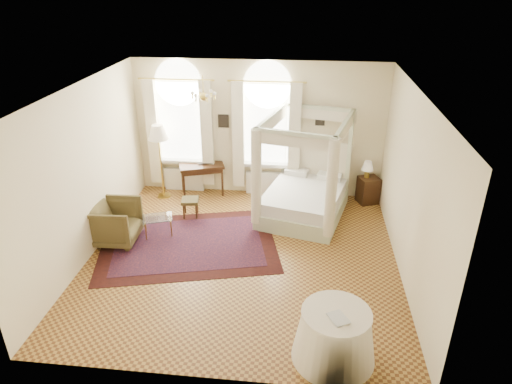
# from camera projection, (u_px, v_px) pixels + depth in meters

# --- Properties ---
(ground) EXTENTS (6.00, 6.00, 0.00)m
(ground) POSITION_uv_depth(u_px,v_px,m) (243.00, 257.00, 9.02)
(ground) COLOR olive
(ground) RESTS_ON ground
(room_walls) EXTENTS (6.00, 6.00, 6.00)m
(room_walls) POSITION_uv_depth(u_px,v_px,m) (241.00, 164.00, 8.15)
(room_walls) COLOR #F4E9B9
(room_walls) RESTS_ON ground
(window_left) EXTENTS (1.62, 0.27, 3.29)m
(window_left) POSITION_uv_depth(u_px,v_px,m) (181.00, 135.00, 11.12)
(window_left) COLOR white
(window_left) RESTS_ON room_walls
(window_right) EXTENTS (1.62, 0.27, 3.29)m
(window_right) POSITION_uv_depth(u_px,v_px,m) (266.00, 138.00, 10.92)
(window_right) COLOR white
(window_right) RESTS_ON room_walls
(chandelier) EXTENTS (0.51, 0.45, 0.50)m
(chandelier) POSITION_uv_depth(u_px,v_px,m) (204.00, 95.00, 8.91)
(chandelier) COLOR gold
(chandelier) RESTS_ON room_walls
(wall_pictures) EXTENTS (2.54, 0.03, 0.39)m
(wall_pictures) POSITION_uv_depth(u_px,v_px,m) (262.00, 121.00, 10.84)
(wall_pictures) COLOR black
(wall_pictures) RESTS_ON room_walls
(canopy_bed) EXTENTS (2.21, 2.50, 2.33)m
(canopy_bed) POSITION_uv_depth(u_px,v_px,m) (304.00, 195.00, 10.32)
(canopy_bed) COLOR #B2B997
(canopy_bed) RESTS_ON ground
(nightstand) EXTENTS (0.58, 0.55, 0.65)m
(nightstand) POSITION_uv_depth(u_px,v_px,m) (368.00, 190.00, 11.02)
(nightstand) COLOR #321D0D
(nightstand) RESTS_ON ground
(nightstand_lamp) EXTENTS (0.28, 0.28, 0.41)m
(nightstand_lamp) POSITION_uv_depth(u_px,v_px,m) (368.00, 167.00, 10.80)
(nightstand_lamp) COLOR gold
(nightstand_lamp) RESTS_ON nightstand
(writing_desk) EXTENTS (1.20, 0.88, 0.81)m
(writing_desk) POSITION_uv_depth(u_px,v_px,m) (202.00, 169.00, 11.27)
(writing_desk) COLOR #321D0D
(writing_desk) RESTS_ON ground
(laptop) EXTENTS (0.39, 0.27, 0.03)m
(laptop) POSITION_uv_depth(u_px,v_px,m) (206.00, 163.00, 11.29)
(laptop) COLOR black
(laptop) RESTS_ON writing_desk
(stool) EXTENTS (0.43, 0.43, 0.43)m
(stool) POSITION_uv_depth(u_px,v_px,m) (190.00, 202.00, 10.38)
(stool) COLOR #42361C
(stool) RESTS_ON ground
(armchair) EXTENTS (1.01, 0.98, 0.89)m
(armchair) POSITION_uv_depth(u_px,v_px,m) (114.00, 222.00, 9.37)
(armchair) COLOR #4A3E1F
(armchair) RESTS_ON ground
(coffee_table) EXTENTS (0.72, 0.61, 0.42)m
(coffee_table) POSITION_uv_depth(u_px,v_px,m) (158.00, 219.00, 9.63)
(coffee_table) COLOR silver
(coffee_table) RESTS_ON ground
(floor_lamp) EXTENTS (0.48, 0.48, 1.86)m
(floor_lamp) POSITION_uv_depth(u_px,v_px,m) (158.00, 136.00, 10.76)
(floor_lamp) COLOR gold
(floor_lamp) RESTS_ON ground
(oriental_rug) EXTENTS (4.06, 3.33, 0.01)m
(oriental_rug) POSITION_uv_depth(u_px,v_px,m) (189.00, 244.00, 9.45)
(oriental_rug) COLOR #38120D
(oriental_rug) RESTS_ON ground
(side_table) EXTENTS (1.21, 1.21, 0.83)m
(side_table) POSITION_uv_depth(u_px,v_px,m) (335.00, 335.00, 6.52)
(side_table) COLOR white
(side_table) RESTS_ON ground
(book) EXTENTS (0.34, 0.37, 0.03)m
(book) POSITION_uv_depth(u_px,v_px,m) (331.00, 321.00, 6.16)
(book) COLOR black
(book) RESTS_ON side_table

